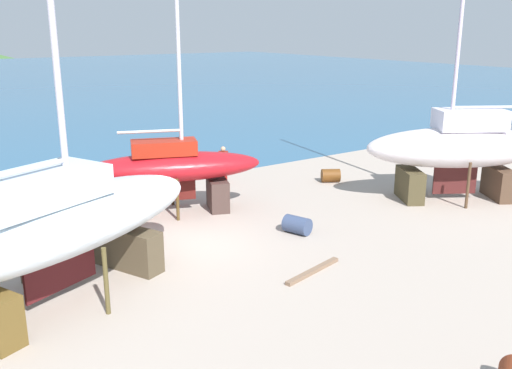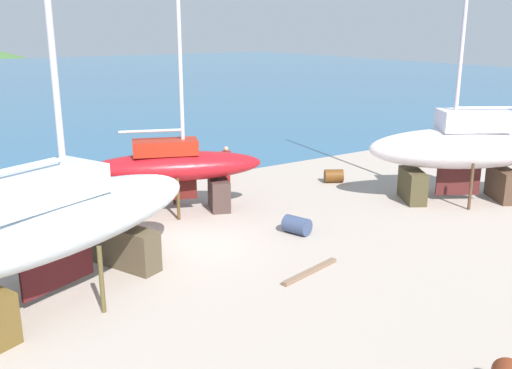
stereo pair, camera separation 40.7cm
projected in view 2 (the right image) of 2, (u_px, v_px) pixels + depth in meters
The scene contains 9 objects.
ground_plane at pixel (248, 290), 15.36m from camera, with size 45.17×45.17×0.00m, color #AD9D90.
sailboat_far_slipway at pixel (174, 168), 21.43m from camera, with size 6.86×4.06×10.13m.
sailboat_large_starboard at pixel (52, 222), 14.48m from camera, with size 9.75×6.46×15.43m.
sailboat_mid_port at pixel (462, 148), 22.78m from camera, with size 7.65×5.90×14.02m.
worker at pixel (226, 163), 25.92m from camera, with size 0.50×0.45×1.66m.
barrel_tipped_center at pixel (297, 225), 19.50m from camera, with size 0.61×0.61×0.91m, color #384768.
barrel_tar_black at pixel (334, 176), 25.93m from camera, with size 0.61×0.61×0.83m, color brown.
timber_plank_far at pixel (310, 271), 16.41m from camera, with size 2.36×0.17×0.11m, color #7D604A.
timber_short_cross at pixel (420, 172), 27.64m from camera, with size 2.31×0.22×0.13m, color brown.
Camera 2 is at (-7.59, -15.76, 6.92)m, focal length 39.66 mm.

